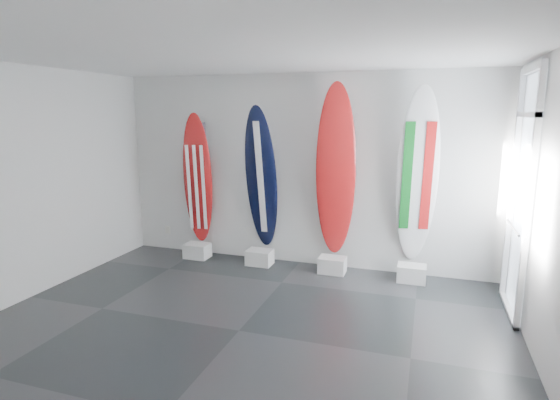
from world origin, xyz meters
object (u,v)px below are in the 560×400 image
(surfboard_usa, at_px, (198,179))
(surfboard_navy, at_px, (261,179))
(surfboard_italy, at_px, (417,177))
(surfboard_swiss, at_px, (336,172))

(surfboard_usa, bearing_deg, surfboard_navy, -8.38)
(surfboard_usa, bearing_deg, surfboard_italy, -8.38)
(surfboard_swiss, xyz_separation_m, surfboard_italy, (1.16, 0.00, -0.03))
(surfboard_navy, bearing_deg, surfboard_swiss, 2.04)
(surfboard_usa, height_order, surfboard_navy, surfboard_navy)
(surfboard_italy, bearing_deg, surfboard_swiss, 171.16)
(surfboard_navy, relative_size, surfboard_swiss, 0.88)
(surfboard_usa, xyz_separation_m, surfboard_swiss, (2.31, 0.00, 0.22))
(surfboard_usa, xyz_separation_m, surfboard_italy, (3.47, 0.00, 0.19))
(surfboard_swiss, height_order, surfboard_italy, surfboard_swiss)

